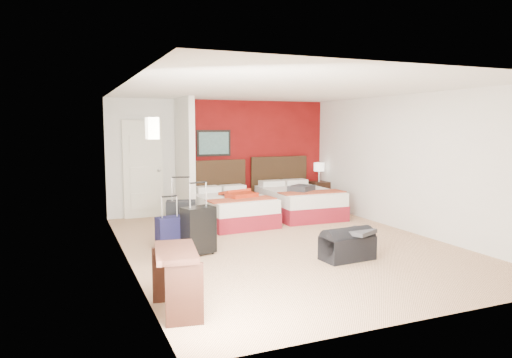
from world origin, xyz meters
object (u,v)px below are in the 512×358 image
bed_left (232,210)px  desk (176,281)px  red_suitcase_open (238,194)px  table_lamp (319,172)px  suitcase_black (199,232)px  nightstand (319,194)px  suitcase_navy (170,237)px  duffel_bag (347,247)px  suitcase_charcoal (181,224)px  bed_right (299,203)px

bed_left → desk: desk is taller
red_suitcase_open → desk: 4.52m
table_lamp → bed_left: bearing=-159.5°
table_lamp → suitcase_black: 4.81m
bed_left → nightstand: bearing=16.5°
red_suitcase_open → desk: bearing=-133.5°
nightstand → table_lamp: 0.53m
desk → nightstand: bearing=56.7°
red_suitcase_open → suitcase_navy: (-1.73, -1.72, -0.32)m
suitcase_black → duffel_bag: suitcase_black is taller
bed_left → red_suitcase_open: red_suitcase_open is taller
suitcase_black → nightstand: bearing=21.9°
suitcase_black → suitcase_charcoal: suitcase_black is taller
nightstand → suitcase_charcoal: bearing=-150.6°
bed_left → suitcase_black: (-1.24, -2.00, 0.08)m
suitcase_charcoal → desk: 2.83m
bed_right → nightstand: 1.22m
bed_left → duffel_bag: bearing=-81.6°
suitcase_charcoal → duffel_bag: suitcase_charcoal is taller
suitcase_black → duffel_bag: bearing=-45.6°
bed_left → suitcase_black: suitcase_black is taller
nightstand → suitcase_black: 4.79m
red_suitcase_open → nightstand: bearing=8.2°
suitcase_navy → bed_left: bearing=39.4°
table_lamp → suitcase_navy: 5.04m
table_lamp → duffel_bag: table_lamp is taller
red_suitcase_open → suitcase_black: suitcase_black is taller
suitcase_navy → desk: bearing=-109.4°
table_lamp → duffel_bag: 4.49m
bed_right → table_lamp: table_lamp is taller
red_suitcase_open → table_lamp: 2.67m
bed_left → suitcase_navy: size_ratio=3.34×
nightstand → suitcase_black: suitcase_black is taller
table_lamp → suitcase_charcoal: size_ratio=0.65×
red_suitcase_open → duffel_bag: size_ratio=1.02×
bed_left → red_suitcase_open: 0.35m
bed_left → bed_right: (1.60, 0.18, 0.01)m
bed_left → desk: size_ratio=2.24×
suitcase_black → table_lamp: bearing=21.9°
suitcase_black → desk: bearing=-127.5°
suitcase_charcoal → suitcase_navy: (-0.30, -0.50, -0.08)m
table_lamp → desk: table_lamp is taller
nightstand → suitcase_navy: 5.01m
suitcase_navy → desk: size_ratio=0.67×
nightstand → desk: desk is taller
suitcase_navy → table_lamp: bearing=24.8°
suitcase_navy → desk: 2.28m
bed_left → suitcase_black: size_ratio=2.61×
bed_left → table_lamp: 2.77m
suitcase_navy → duffel_bag: bearing=-37.4°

